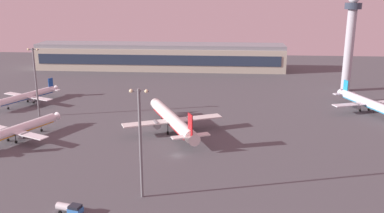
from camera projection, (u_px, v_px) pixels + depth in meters
name	position (u px, v px, depth m)	size (l,w,h in m)	color
ground_plane	(178.00, 155.00, 132.04)	(416.00, 416.00, 0.00)	#4C4C51
terminal_building	(160.00, 57.00, 269.58)	(156.21, 22.40, 16.40)	#B2AD99
control_tower	(350.00, 36.00, 207.57)	(8.00, 8.00, 48.81)	#A8A8B2
airplane_terminal_side	(15.00, 131.00, 143.74)	(27.79, 35.16, 9.59)	white
airplane_taxiway_distant	(173.00, 120.00, 152.48)	(35.19, 44.54, 12.10)	silver
airplane_far_stand	(368.00, 103.00, 176.69)	(30.80, 39.13, 10.35)	silver
airplane_near_gate	(27.00, 96.00, 189.89)	(26.53, 33.57, 9.12)	white
fuel_truck	(70.00, 208.00, 97.77)	(6.62, 3.64, 2.35)	#3372BF
apron_light_west	(36.00, 78.00, 167.97)	(4.80, 0.90, 27.83)	slate
apron_light_central	(140.00, 137.00, 101.66)	(4.80, 0.90, 27.82)	slate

